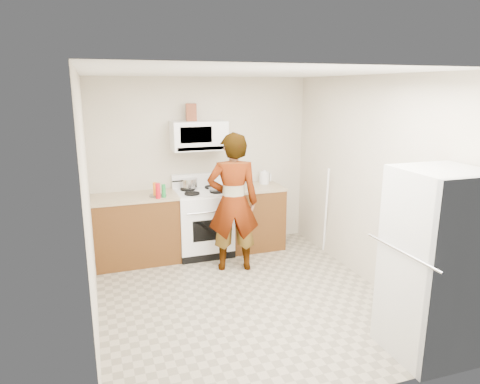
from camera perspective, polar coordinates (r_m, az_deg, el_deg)
name	(u,v)px	position (r m, az deg, el deg)	size (l,w,h in m)	color
floor	(244,297)	(5.08, 0.54, -13.84)	(3.60, 3.60, 0.00)	gray
back_wall	(203,165)	(6.31, -4.94, 3.66)	(3.20, 0.02, 2.50)	beige
right_wall	(368,182)	(5.37, 16.76, 1.32)	(0.02, 3.60, 2.50)	beige
cabinet_left	(136,230)	(6.05, -13.68, -4.96)	(1.12, 0.62, 0.90)	brown
counter_left	(134,197)	(5.92, -13.93, -0.67)	(1.14, 0.64, 0.04)	tan
cabinet_right	(253,218)	(6.42, 1.78, -3.47)	(0.80, 0.62, 0.90)	brown
counter_right	(253,188)	(6.30, 1.81, 0.60)	(0.82, 0.64, 0.04)	tan
gas_range	(203,221)	(6.18, -4.98, -3.87)	(0.76, 0.65, 1.13)	white
microwave	(199,135)	(6.05, -5.52, 7.51)	(0.76, 0.38, 0.40)	white
person	(233,203)	(5.52, -0.92, -1.41)	(0.66, 0.43, 1.82)	tan
fridge	(435,265)	(4.15, 24.56, -8.82)	(0.70, 0.70, 1.70)	beige
kettle	(264,178)	(6.47, 3.25, 1.90)	(0.15, 0.15, 0.18)	silver
jug	(191,112)	(6.03, -6.53, 10.52)	(0.14, 0.14, 0.24)	maroon
saucepan	(189,183)	(6.18, -6.76, 1.18)	(0.23, 0.23, 0.12)	#B1B0B5
tray	(218,190)	(6.02, -2.89, 0.32)	(0.25, 0.16, 0.05)	silver
bottle_spray	(158,191)	(5.69, -10.89, 0.15)	(0.06, 0.06, 0.21)	red
bottle_hot_sauce	(155,189)	(5.85, -11.25, 0.38)	(0.06, 0.06, 0.18)	orange
bottle_green_cap	(164,191)	(5.74, -10.14, 0.14)	(0.05, 0.05, 0.18)	#188536
pot_lid	(158,196)	(5.84, -10.88, -0.47)	(0.24, 0.24, 0.01)	silver
broom	(326,211)	(6.20, 11.40, -2.50)	(0.03, 0.03, 1.29)	white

